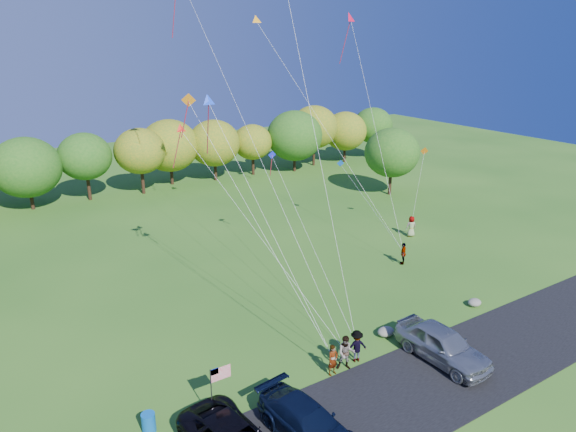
% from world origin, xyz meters
% --- Properties ---
extents(ground, '(140.00, 140.00, 0.00)m').
position_xyz_m(ground, '(0.00, 0.00, 0.00)').
color(ground, '#285A19').
rests_on(ground, ground).
extents(asphalt_lane, '(44.00, 6.00, 0.06)m').
position_xyz_m(asphalt_lane, '(0.00, -4.00, 0.03)').
color(asphalt_lane, black).
rests_on(asphalt_lane, ground).
extents(treeline, '(76.44, 28.03, 8.20)m').
position_xyz_m(treeline, '(1.56, 36.14, 4.62)').
color(treeline, '#331D12').
rests_on(treeline, ground).
extents(minivan_navy, '(2.86, 5.55, 1.54)m').
position_xyz_m(minivan_navy, '(-4.77, -3.86, 0.83)').
color(minivan_navy, black).
rests_on(minivan_navy, asphalt_lane).
extents(minivan_silver, '(2.46, 5.59, 1.87)m').
position_xyz_m(minivan_silver, '(4.59, -2.97, 1.00)').
color(minivan_silver, '#909499').
rests_on(minivan_silver, asphalt_lane).
extents(flyer_a, '(0.68, 0.49, 1.71)m').
position_xyz_m(flyer_a, '(-1.11, -0.80, 0.86)').
color(flyer_a, '#4C4C59').
rests_on(flyer_a, ground).
extents(flyer_b, '(1.19, 1.13, 1.94)m').
position_xyz_m(flyer_b, '(-0.25, -0.80, 0.97)').
color(flyer_b, '#4C4C59').
rests_on(flyer_b, ground).
extents(flyer_c, '(1.32, 0.99, 1.82)m').
position_xyz_m(flyer_c, '(0.68, -0.52, 0.91)').
color(flyer_c, '#4C4C59').
rests_on(flyer_c, ground).
extents(flyer_d, '(1.04, 1.01, 1.75)m').
position_xyz_m(flyer_d, '(11.83, 7.39, 0.87)').
color(flyer_d, '#4C4C59').
rests_on(flyer_d, ground).
extents(flyer_e, '(1.04, 0.84, 1.85)m').
position_xyz_m(flyer_e, '(16.62, 11.33, 0.92)').
color(flyer_e, '#4C4C59').
rests_on(flyer_e, ground).
extents(trash_barrel, '(0.61, 0.61, 0.92)m').
position_xyz_m(trash_barrel, '(-10.46, 0.25, 0.46)').
color(trash_barrel, '#0B59AC').
rests_on(trash_barrel, ground).
extents(flag_assembly, '(1.01, 0.66, 2.75)m').
position_xyz_m(flag_assembly, '(-7.49, -0.66, 2.08)').
color(flag_assembly, black).
rests_on(flag_assembly, ground).
extents(boulder_near, '(1.06, 0.83, 0.53)m').
position_xyz_m(boulder_near, '(3.74, 0.46, 0.27)').
color(boulder_near, '#9A9687').
rests_on(boulder_near, ground).
extents(boulder_far, '(0.93, 0.77, 0.48)m').
position_xyz_m(boulder_far, '(11.08, 0.05, 0.24)').
color(boulder_far, gray).
rests_on(boulder_far, ground).
extents(kites_aloft, '(21.53, 12.71, 19.73)m').
position_xyz_m(kites_aloft, '(3.23, 14.20, 18.52)').
color(kites_aloft, red).
rests_on(kites_aloft, ground).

